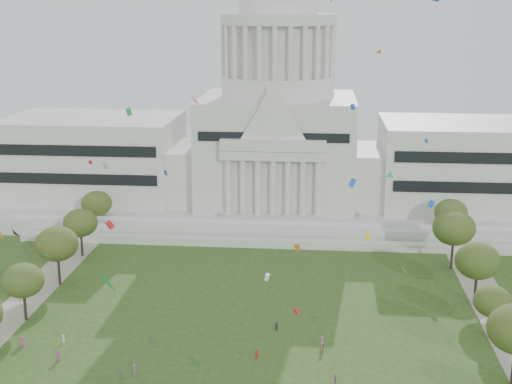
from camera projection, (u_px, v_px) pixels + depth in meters
name	position (u px, v px, depth m)	size (l,w,h in m)	color
capitol	(277.00, 138.00, 206.35)	(160.00, 64.50, 91.30)	beige
row_tree_l_3	(23.00, 281.00, 136.98)	(8.12, 8.12, 11.55)	black
row_tree_r_3	(493.00, 302.00, 130.03)	(7.01, 7.01, 9.98)	black
row_tree_l_4	(57.00, 244.00, 154.51)	(9.29, 9.29, 13.21)	black
row_tree_r_4	(478.00, 261.00, 144.44)	(9.19, 9.19, 13.06)	black
row_tree_l_5	(80.00, 223.00, 172.77)	(8.33, 8.33, 11.85)	black
row_tree_r_5	(454.00, 228.00, 163.81)	(9.82, 9.82, 13.96)	black
row_tree_l_6	(97.00, 204.00, 190.43)	(8.19, 8.19, 11.64)	black
row_tree_r_6	(451.00, 213.00, 181.24)	(8.42, 8.42, 11.97)	black
person_10	(335.00, 379.00, 115.23)	(0.95, 0.52, 1.61)	#994C8C
distant_crowd	(139.00, 374.00, 116.89)	(62.62, 39.58, 1.92)	olive
kite_swarm	(252.00, 243.00, 107.33)	(83.83, 105.42, 58.36)	blue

